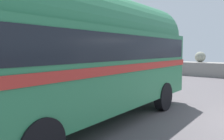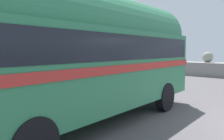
# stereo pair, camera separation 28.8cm
# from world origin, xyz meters

# --- Properties ---
(vintage_coach) EXTENTS (3.46, 8.82, 3.70)m
(vintage_coach) POSITION_xyz_m (-3.89, -3.22, 2.05)
(vintage_coach) COLOR black
(vintage_coach) RESTS_ON ground
(second_coach) EXTENTS (2.74, 8.67, 3.70)m
(second_coach) POSITION_xyz_m (-8.21, -1.93, 2.05)
(second_coach) COLOR black
(second_coach) RESTS_ON ground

